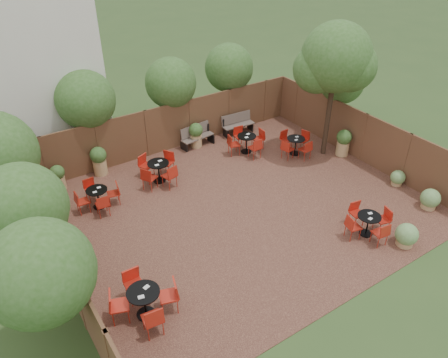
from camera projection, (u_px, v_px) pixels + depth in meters
ground at (239, 208)px, 15.09m from camera, size 80.00×80.00×0.00m
courtyard_paving at (239, 207)px, 15.08m from camera, size 12.00×10.00×0.02m
fence_back at (169, 127)px, 18.04m from camera, size 12.00×0.08×2.00m
fence_left at (57, 251)px, 11.77m from camera, size 0.08×10.00×2.00m
fence_right at (363, 137)px, 17.32m from camera, size 0.08×10.00×2.00m
neighbour_building at (20, 55)px, 16.43m from camera, size 5.00×4.00×8.00m
overhang_foliage at (122, 129)px, 14.22m from camera, size 15.40×10.50×2.54m
courtyard_tree at (336, 62)px, 16.12m from camera, size 2.77×2.67×5.35m
park_bench_left at (197, 136)px, 18.55m from camera, size 1.51×0.66×0.91m
park_bench_right at (237, 123)px, 19.53m from camera, size 1.50×0.57×0.91m
bistro_tables at (216, 191)px, 15.10m from camera, size 10.32×7.95×0.95m
planters at (189, 150)px, 17.23m from camera, size 10.99×4.68×1.13m
low_shrubs at (414, 209)px, 14.44m from camera, size 3.17×2.91×0.74m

